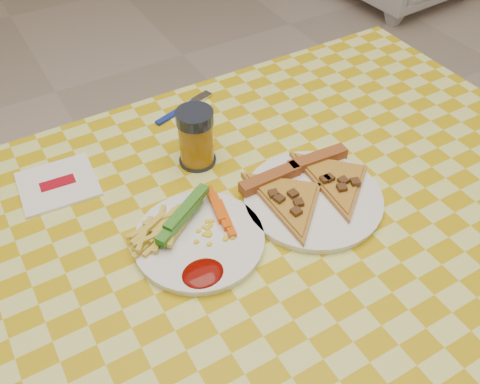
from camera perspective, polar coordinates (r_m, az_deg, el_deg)
name	(u,v)px	position (r m, az deg, el deg)	size (l,w,h in m)	color
table	(258,255)	(0.95, 1.93, -6.76)	(1.28, 0.88, 0.76)	silver
plate_left	(199,241)	(0.87, -4.38, -5.24)	(0.21, 0.21, 0.01)	white
plate_right	(313,200)	(0.94, 7.78, -0.81)	(0.24, 0.24, 0.01)	white
fries_veggies	(189,229)	(0.86, -5.44, -4.00)	(0.20, 0.18, 0.04)	#EACB4A
pizza_slices	(309,187)	(0.94, 7.42, 0.54)	(0.25, 0.23, 0.02)	#BB8A39
drink_glass	(196,138)	(0.98, -4.71, 5.77)	(0.07, 0.07, 0.11)	black
napkin	(58,184)	(1.01, -18.85, 0.79)	(0.14, 0.13, 0.01)	white
fork	(185,107)	(1.15, -5.91, 9.00)	(0.15, 0.06, 0.01)	navy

